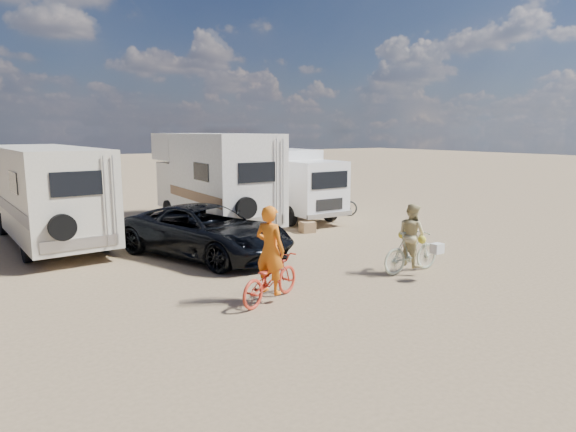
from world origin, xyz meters
TOP-DOWN VIEW (x-y plane):
  - ground at (0.00, 0.00)m, footprint 140.00×140.00m
  - rv_main at (0.40, 6.67)m, footprint 2.66×7.26m
  - rv_left at (-5.36, 6.81)m, footprint 2.70×7.85m
  - box_truck at (3.67, 6.65)m, footprint 2.22×6.09m
  - dark_suv at (-1.88, 2.33)m, footprint 4.20×5.86m
  - bike_man at (-2.38, -1.99)m, footprint 1.99×1.33m
  - bike_woman at (1.78, -2.11)m, footprint 1.83×0.60m
  - rider_man at (-2.38, -1.99)m, footprint 0.68×0.81m
  - rider_woman at (1.78, -2.11)m, footprint 0.64×0.81m
  - bike_parked at (5.61, 5.72)m, footprint 1.99×1.56m
  - cooler at (0.69, 3.91)m, footprint 0.65×0.53m
  - crate at (2.59, 3.54)m, footprint 0.56×0.56m

SIDE VIEW (x-z plane):
  - ground at x=0.00m, z-range 0.00..0.00m
  - crate at x=2.59m, z-range 0.00..0.39m
  - cooler at x=0.69m, z-range 0.00..0.46m
  - bike_man at x=-2.38m, z-range 0.00..0.99m
  - bike_parked at x=5.61m, z-range 0.00..1.01m
  - bike_woman at x=1.78m, z-range 0.00..1.08m
  - dark_suv at x=-1.88m, z-range 0.00..1.48m
  - rider_woman at x=1.78m, z-range 0.00..1.60m
  - rider_man at x=-2.38m, z-range 0.00..1.88m
  - box_truck at x=3.67m, z-range 0.00..2.83m
  - rv_left at x=-5.36m, z-range 0.00..3.08m
  - rv_main at x=0.40m, z-range 0.00..3.49m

